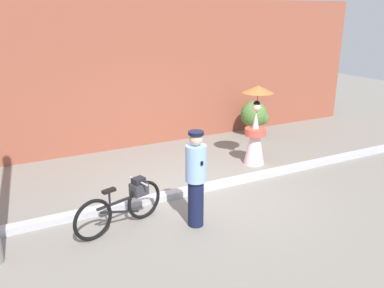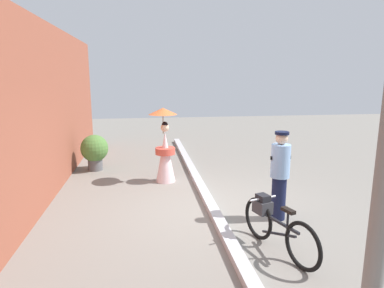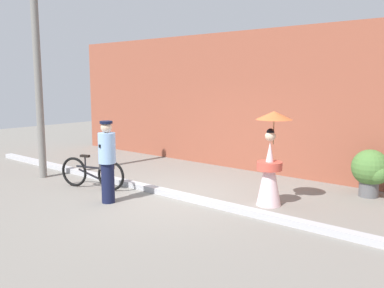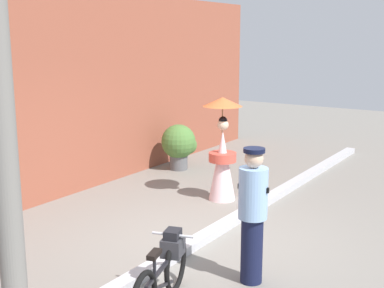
{
  "view_description": "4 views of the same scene",
  "coord_description": "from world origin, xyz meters",
  "px_view_note": "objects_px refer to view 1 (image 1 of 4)",
  "views": [
    {
      "loc": [
        -3.38,
        -6.35,
        3.38
      ],
      "look_at": [
        0.07,
        0.37,
        0.88
      ],
      "focal_mm": 37.19,
      "sensor_mm": 36.0,
      "label": 1
    },
    {
      "loc": [
        -6.13,
        1.26,
        2.59
      ],
      "look_at": [
        0.24,
        0.34,
        1.28
      ],
      "focal_mm": 31.28,
      "sensor_mm": 36.0,
      "label": 2
    },
    {
      "loc": [
        5.79,
        -6.21,
        2.39
      ],
      "look_at": [
        0.4,
        0.25,
        1.12
      ],
      "focal_mm": 38.81,
      "sensor_mm": 36.0,
      "label": 3
    },
    {
      "loc": [
        -5.71,
        -3.69,
        2.86
      ],
      "look_at": [
        0.61,
        0.54,
        1.27
      ],
      "focal_mm": 47.91,
      "sensor_mm": 36.0,
      "label": 4
    }
  ],
  "objects_px": {
    "person_with_parasol": "(256,128)",
    "person_officer": "(196,177)",
    "bicycle_near_officer": "(124,204)",
    "potted_plant_by_door": "(255,116)"
  },
  "relations": [
    {
      "from": "bicycle_near_officer",
      "to": "potted_plant_by_door",
      "type": "xyz_separation_m",
      "value": [
        4.94,
        3.27,
        0.16
      ]
    },
    {
      "from": "person_officer",
      "to": "potted_plant_by_door",
      "type": "height_order",
      "value": "person_officer"
    },
    {
      "from": "person_with_parasol",
      "to": "potted_plant_by_door",
      "type": "height_order",
      "value": "person_with_parasol"
    },
    {
      "from": "bicycle_near_officer",
      "to": "person_with_parasol",
      "type": "xyz_separation_m",
      "value": [
        3.61,
        1.41,
        0.47
      ]
    },
    {
      "from": "person_with_parasol",
      "to": "person_officer",
      "type": "bearing_deg",
      "value": -143.21
    },
    {
      "from": "person_officer",
      "to": "person_with_parasol",
      "type": "distance_m",
      "value": 3.18
    },
    {
      "from": "person_with_parasol",
      "to": "potted_plant_by_door",
      "type": "distance_m",
      "value": 2.3
    },
    {
      "from": "bicycle_near_officer",
      "to": "person_with_parasol",
      "type": "bearing_deg",
      "value": 21.28
    },
    {
      "from": "bicycle_near_officer",
      "to": "person_with_parasol",
      "type": "relative_size",
      "value": 0.88
    },
    {
      "from": "bicycle_near_officer",
      "to": "person_with_parasol",
      "type": "distance_m",
      "value": 3.91
    }
  ]
}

